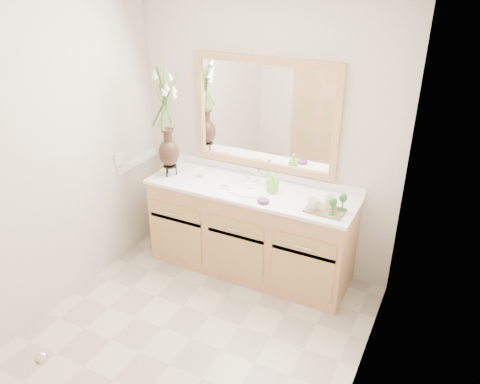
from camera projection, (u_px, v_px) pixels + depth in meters
The scene contains 20 objects.
floor at pixel (191, 338), 3.55m from camera, with size 2.60×2.60×0.00m, color beige.
wall_back at pixel (265, 137), 4.06m from camera, with size 2.40×0.02×2.40m, color silver.
wall_front at pixel (15, 321), 1.98m from camera, with size 2.40×0.02×2.40m, color silver.
wall_left at pixel (48, 165), 3.50m from camera, with size 0.02×2.60×2.40m, color silver.
wall_right at pixel (369, 242), 2.53m from camera, with size 0.02×2.60×2.40m, color silver.
vanity at pixel (250, 232), 4.18m from camera, with size 1.80×0.55×0.80m.
counter at pixel (250, 190), 4.00m from camera, with size 1.84×0.57×0.03m, color white.
sink at pixel (249, 195), 4.00m from camera, with size 0.38×0.34×0.23m.
mirror at pixel (264, 115), 3.95m from camera, with size 1.32×0.04×0.97m.
switch_plate at pixel (120, 158), 4.21m from camera, with size 0.02×0.12×0.12m, color white.
flower_vase at pixel (166, 110), 3.98m from camera, with size 0.22×0.22×0.90m.
tumbler at pixel (202, 172), 4.20m from camera, with size 0.06×0.06×0.08m, color white.
soap_dish at pixel (225, 186), 4.01m from camera, with size 0.09×0.09×0.03m.
soap_bottle at pixel (273, 184), 3.90m from camera, with size 0.07×0.07×0.15m, color #78DB33.
purple_dish at pixel (263, 201), 3.75m from camera, with size 0.10×0.08×0.04m, color #582673.
tray at pixel (325, 210), 3.63m from camera, with size 0.30×0.20×0.01m, color brown.
mug_left at pixel (313, 204), 3.61m from camera, with size 0.09×0.09×0.09m, color white.
mug_right at pixel (331, 202), 3.63m from camera, with size 0.10×0.09×0.10m, color white.
goblet_front at pixel (333, 203), 3.52m from camera, with size 0.06×0.06×0.14m.
goblet_back at pixel (343, 199), 3.58m from camera, with size 0.06×0.06×0.14m.
Camera 1 is at (1.54, -2.24, 2.56)m, focal length 35.00 mm.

